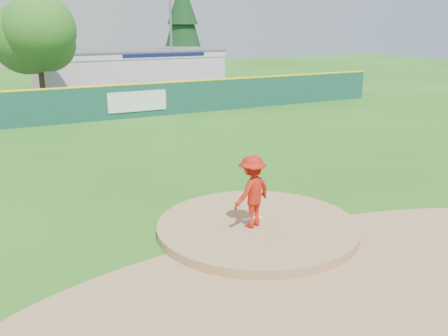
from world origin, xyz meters
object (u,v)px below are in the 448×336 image
van (150,92)px  pitcher (252,192)px  light_pole_right (171,22)px  pool_building_grp (127,69)px  deciduous_tree (37,38)px  conifer_tree (183,22)px

van → pitcher: bearing=157.2°
light_pole_right → pool_building_grp: bearing=135.1°
light_pole_right → van: bearing=-127.9°
deciduous_tree → conifer_tree: size_ratio=0.77×
pitcher → pool_building_grp: bearing=-121.2°
pitcher → conifer_tree: (13.25, 36.10, 4.31)m
pitcher → pool_building_grp: pool_building_grp is taller
pitcher → van: size_ratio=0.45×
van → light_pole_right: size_ratio=0.44×
pool_building_grp → conifer_tree: (7.00, 4.01, 3.88)m
pool_building_grp → conifer_tree: conifer_tree is taller
van → deciduous_tree: deciduous_tree is taller
pitcher → van: pitcher is taller
van → deciduous_tree: bearing=74.7°
conifer_tree → deciduous_tree: bearing=-143.7°
deciduous_tree → light_pole_right: 11.75m
van → conifer_tree: (7.66, 11.70, 4.92)m
pitcher → light_pole_right: bearing=-127.8°
deciduous_tree → conifer_tree: (15.00, 11.00, 0.99)m
pitcher → conifer_tree: size_ratio=0.21×
pool_building_grp → pitcher: bearing=-101.0°
deciduous_tree → conifer_tree: bearing=36.3°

